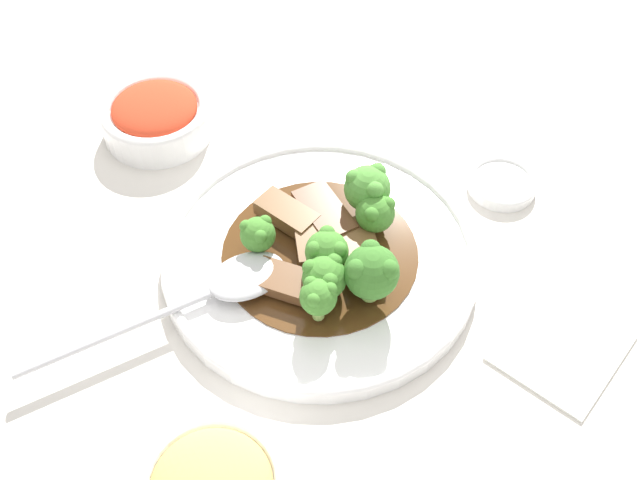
# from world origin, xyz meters

# --- Properties ---
(ground_plane) EXTENTS (4.00, 4.00, 0.00)m
(ground_plane) POSITION_xyz_m (0.00, 0.00, 0.00)
(ground_plane) COLOR silver
(main_plate) EXTENTS (0.30, 0.30, 0.02)m
(main_plate) POSITION_xyz_m (0.00, 0.00, 0.01)
(main_plate) COLOR white
(main_plate) RESTS_ON ground_plane
(beef_strip_0) EXTENTS (0.05, 0.07, 0.01)m
(beef_strip_0) POSITION_xyz_m (-0.05, -0.01, 0.02)
(beef_strip_0) COLOR brown
(beef_strip_0) RESTS_ON main_plate
(beef_strip_1) EXTENTS (0.05, 0.05, 0.01)m
(beef_strip_1) POSITION_xyz_m (-0.01, 0.01, 0.03)
(beef_strip_1) COLOR brown
(beef_strip_1) RESTS_ON main_plate
(beef_strip_2) EXTENTS (0.03, 0.06, 0.02)m
(beef_strip_2) POSITION_xyz_m (0.01, 0.05, 0.03)
(beef_strip_2) COLOR brown
(beef_strip_2) RESTS_ON main_plate
(beef_strip_3) EXTENTS (0.06, 0.08, 0.02)m
(beef_strip_3) POSITION_xyz_m (0.03, 0.02, 0.03)
(beef_strip_3) COLOR #56331E
(beef_strip_3) RESTS_ON main_plate
(beef_strip_4) EXTENTS (0.07, 0.08, 0.01)m
(beef_strip_4) POSITION_xyz_m (0.02, -0.03, 0.03)
(beef_strip_4) COLOR brown
(beef_strip_4) RESTS_ON main_plate
(broccoli_floret_0) EXTENTS (0.04, 0.04, 0.05)m
(broccoli_floret_0) POSITION_xyz_m (-0.04, -0.04, 0.05)
(broccoli_floret_0) COLOR #7FA84C
(broccoli_floret_0) RESTS_ON main_plate
(broccoli_floret_1) EXTENTS (0.04, 0.04, 0.05)m
(broccoli_floret_1) POSITION_xyz_m (-0.02, -0.02, 0.05)
(broccoli_floret_1) COLOR #8EB756
(broccoli_floret_1) RESTS_ON main_plate
(broccoli_floret_2) EXTENTS (0.03, 0.03, 0.04)m
(broccoli_floret_2) POSITION_xyz_m (-0.06, -0.05, 0.05)
(broccoli_floret_2) COLOR #8EB756
(broccoli_floret_2) RESTS_ON main_plate
(broccoli_floret_3) EXTENTS (0.03, 0.03, 0.04)m
(broccoli_floret_3) POSITION_xyz_m (-0.04, 0.04, 0.04)
(broccoli_floret_3) COLOR #7FA84C
(broccoli_floret_3) RESTS_ON main_plate
(broccoli_floret_4) EXTENTS (0.05, 0.05, 0.06)m
(broccoli_floret_4) POSITION_xyz_m (-0.01, -0.07, 0.05)
(broccoli_floret_4) COLOR #7FA84C
(broccoli_floret_4) RESTS_ON main_plate
(broccoli_floret_5) EXTENTS (0.04, 0.04, 0.04)m
(broccoli_floret_5) POSITION_xyz_m (0.05, -0.02, 0.04)
(broccoli_floret_5) COLOR #8EB756
(broccoli_floret_5) RESTS_ON main_plate
(broccoli_floret_6) EXTENTS (0.04, 0.04, 0.05)m
(broccoli_floret_6) POSITION_xyz_m (0.07, -0.00, 0.05)
(broccoli_floret_6) COLOR #7FA84C
(broccoli_floret_6) RESTS_ON main_plate
(serving_spoon) EXTENTS (0.24, 0.11, 0.01)m
(serving_spoon) POSITION_xyz_m (-0.09, 0.03, 0.03)
(serving_spoon) COLOR silver
(serving_spoon) RESTS_ON main_plate
(side_bowl_kimchi) EXTENTS (0.12, 0.12, 0.05)m
(side_bowl_kimchi) POSITION_xyz_m (0.02, 0.25, 0.02)
(side_bowl_kimchi) COLOR white
(side_bowl_kimchi) RESTS_ON ground_plane
(sauce_dish) EXTENTS (0.07, 0.07, 0.01)m
(sauce_dish) POSITION_xyz_m (0.20, -0.08, 0.01)
(sauce_dish) COLOR white
(sauce_dish) RESTS_ON ground_plane
(paper_napkin) EXTENTS (0.11, 0.10, 0.01)m
(paper_napkin) POSITION_xyz_m (0.07, -0.22, 0.00)
(paper_napkin) COLOR silver
(paper_napkin) RESTS_ON ground_plane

